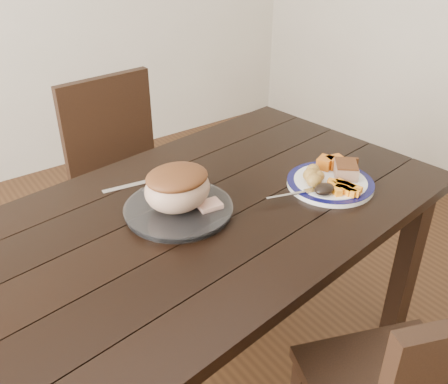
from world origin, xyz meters
TOP-DOWN VIEW (x-y plane):
  - ground at (0.00, 0.00)m, footprint 4.00×4.00m
  - dining_table at (-0.00, 0.00)m, footprint 1.71×1.11m
  - chair_far at (0.09, 0.74)m, footprint 0.45×0.45m
  - dinner_plate at (0.44, -0.12)m, footprint 0.28×0.28m
  - plate_rim at (0.44, -0.12)m, footprint 0.28×0.28m
  - serving_platter at (-0.05, 0.03)m, footprint 0.32×0.32m
  - pork_slice at (0.50, -0.13)m, footprint 0.12×0.12m
  - roasted_potatoes at (0.39, -0.09)m, footprint 0.10×0.10m
  - carrot_batons at (0.42, -0.19)m, footprint 0.09×0.12m
  - pumpkin_wedges at (0.50, -0.06)m, footprint 0.10×0.07m
  - dark_mushroom at (0.36, -0.17)m, footprint 0.07×0.05m
  - fork at (0.29, -0.12)m, footprint 0.17×0.07m
  - roast_joint at (-0.05, 0.03)m, footprint 0.20×0.17m
  - cut_slice at (0.02, -0.02)m, footprint 0.08×0.06m
  - carving_knife at (0.03, 0.24)m, footprint 0.32×0.07m

SIDE VIEW (x-z plane):
  - ground at x=0.00m, z-range 0.00..0.00m
  - chair_far at x=0.09m, z-range 0.06..0.99m
  - dining_table at x=0.00m, z-range 0.28..1.03m
  - carving_knife at x=0.03m, z-range 0.75..0.76m
  - dinner_plate at x=0.44m, z-range 0.75..0.77m
  - serving_platter at x=-0.05m, z-range 0.75..0.77m
  - plate_rim at x=0.44m, z-range 0.75..0.78m
  - fork at x=0.29m, z-range 0.77..0.77m
  - cut_slice at x=0.02m, z-range 0.77..0.78m
  - carrot_batons at x=0.42m, z-range 0.77..0.79m
  - dark_mushroom at x=0.36m, z-range 0.77..0.80m
  - pumpkin_wedges at x=0.50m, z-range 0.77..0.81m
  - pork_slice at x=0.50m, z-range 0.77..0.81m
  - roasted_potatoes at x=0.39m, z-range 0.77..0.81m
  - roast_joint at x=-0.05m, z-range 0.77..0.90m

